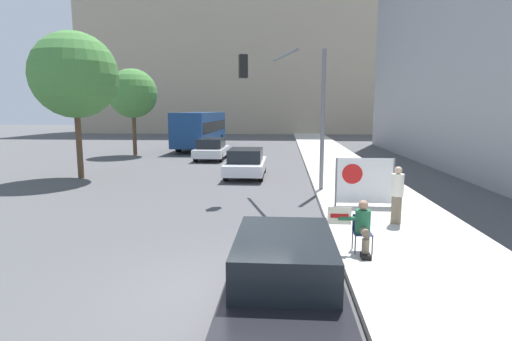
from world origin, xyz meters
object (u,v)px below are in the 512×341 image
at_px(car_on_road_nearest, 246,163).
at_px(street_tree_near_curb, 75,75).
at_px(city_bus_on_road, 201,128).
at_px(parked_car_curbside, 284,275).
at_px(street_tree_midblock, 133,94).
at_px(jogger_on_sidewalk, 397,195).
at_px(traffic_light_pole, 293,95).
at_px(seated_protester, 362,225).
at_px(car_on_road_midblock, 212,149).
at_px(protest_banner, 364,181).

distance_m(car_on_road_nearest, street_tree_near_curb, 9.10).
bearing_deg(city_bus_on_road, parked_car_curbside, -75.64).
bearing_deg(city_bus_on_road, street_tree_midblock, -122.62).
distance_m(jogger_on_sidewalk, traffic_light_pole, 6.01).
bearing_deg(seated_protester, parked_car_curbside, -136.19).
bearing_deg(street_tree_midblock, car_on_road_midblock, -19.64).
bearing_deg(jogger_on_sidewalk, parked_car_curbside, 76.48).
relative_size(traffic_light_pole, car_on_road_nearest, 1.29).
height_order(jogger_on_sidewalk, traffic_light_pole, traffic_light_pole).
bearing_deg(city_bus_on_road, protest_banner, -65.14).
bearing_deg(jogger_on_sidewalk, street_tree_midblock, -32.87).
bearing_deg(car_on_road_nearest, street_tree_near_curb, -172.98).
distance_m(jogger_on_sidewalk, street_tree_near_curb, 15.56).
relative_size(parked_car_curbside, car_on_road_midblock, 1.04).
height_order(seated_protester, car_on_road_nearest, car_on_road_nearest).
xyz_separation_m(jogger_on_sidewalk, street_tree_near_curb, (-13.06, 7.47, 3.95)).
bearing_deg(traffic_light_pole, jogger_on_sidewalk, -57.43).
distance_m(protest_banner, traffic_light_pole, 4.43).
relative_size(protest_banner, car_on_road_nearest, 0.45).
distance_m(protest_banner, street_tree_midblock, 20.84).
height_order(jogger_on_sidewalk, parked_car_curbside, jogger_on_sidewalk).
height_order(jogger_on_sidewalk, street_tree_midblock, street_tree_midblock).
bearing_deg(traffic_light_pole, city_bus_on_road, 111.85).
height_order(seated_protester, parked_car_curbside, parked_car_curbside).
relative_size(seated_protester, jogger_on_sidewalk, 0.73).
bearing_deg(street_tree_midblock, city_bus_on_road, 57.38).
distance_m(car_on_road_nearest, city_bus_on_road, 15.74).
bearing_deg(seated_protester, car_on_road_midblock, 97.33).
bearing_deg(city_bus_on_road, street_tree_near_curb, -99.68).
xyz_separation_m(jogger_on_sidewalk, car_on_road_midblock, (-8.01, 15.22, -0.25)).
height_order(protest_banner, street_tree_midblock, street_tree_midblock).
bearing_deg(city_bus_on_road, jogger_on_sidewalk, -65.94).
bearing_deg(street_tree_midblock, traffic_light_pole, -48.97).
xyz_separation_m(jogger_on_sidewalk, city_bus_on_road, (-10.37, 23.23, 0.82)).
xyz_separation_m(seated_protester, car_on_road_nearest, (-3.64, 10.89, -0.07)).
bearing_deg(car_on_road_nearest, protest_banner, -55.11).
distance_m(seated_protester, traffic_light_pole, 7.67).
relative_size(seated_protester, street_tree_near_curb, 0.17).
relative_size(seated_protester, street_tree_midblock, 0.19).
bearing_deg(street_tree_midblock, seated_protester, -57.35).
relative_size(parked_car_curbside, street_tree_midblock, 0.69).
distance_m(protest_banner, car_on_road_midblock, 15.22).
relative_size(car_on_road_midblock, street_tree_midblock, 0.66).
height_order(city_bus_on_road, street_tree_near_curb, street_tree_near_curb).
relative_size(seated_protester, protest_banner, 0.61).
relative_size(protest_banner, street_tree_near_curb, 0.28).
bearing_deg(jogger_on_sidewalk, city_bus_on_road, -47.86).
bearing_deg(parked_car_curbside, street_tree_near_curb, 128.36).
relative_size(jogger_on_sidewalk, street_tree_near_curb, 0.23).
xyz_separation_m(protest_banner, street_tree_midblock, (-13.59, 15.42, 3.46)).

